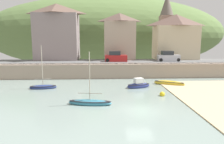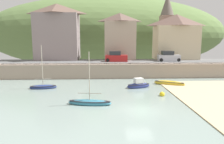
{
  "view_description": "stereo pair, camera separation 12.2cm",
  "coord_description": "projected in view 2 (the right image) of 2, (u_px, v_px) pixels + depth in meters",
  "views": [
    {
      "loc": [
        -3.59,
        -19.51,
        6.78
      ],
      "look_at": [
        -2.19,
        9.84,
        2.11
      ],
      "focal_mm": 34.55,
      "sensor_mm": 36.0,
      "label": 1
    },
    {
      "loc": [
        -3.47,
        -19.51,
        6.78
      ],
      "look_at": [
        -2.19,
        9.84,
        2.11
      ],
      "focal_mm": 34.55,
      "sensor_mm": 36.0,
      "label": 2
    }
  ],
  "objects": [
    {
      "name": "hillside_backdrop",
      "position": [
        106.0,
        33.0,
        73.53
      ],
      "size": [
        80.0,
        44.0,
        23.73
      ],
      "color": "#5E7B42",
      "rests_on": "ground"
    },
    {
      "name": "church_with_spire",
      "position": [
        167.0,
        25.0,
        48.23
      ],
      "size": [
        3.0,
        3.0,
        14.07
      ],
      "color": "#A08371",
      "rests_on": "ground"
    },
    {
      "name": "waterfront_building_right",
      "position": [
        176.0,
        36.0,
        44.73
      ],
      "size": [
        8.94,
        5.37,
        9.17
      ],
      "color": "beige",
      "rests_on": "ground"
    },
    {
      "name": "parked_car_near_slipway",
      "position": [
        116.0,
        57.0,
        40.35
      ],
      "size": [
        4.18,
        1.9,
        1.95
      ],
      "rotation": [
        0.0,
        0.0,
        -0.05
      ],
      "color": "#AA1E1E",
      "rests_on": "ground"
    },
    {
      "name": "waterfront_building_centre",
      "position": [
        120.0,
        36.0,
        44.21
      ],
      "size": [
        6.48,
        5.11,
        9.37
      ],
      "color": "tan",
      "rests_on": "ground"
    },
    {
      "name": "rowboat_small_beached",
      "position": [
        43.0,
        87.0,
        29.21
      ],
      "size": [
        3.72,
        1.8,
        5.96
      ],
      "rotation": [
        0.0,
        0.0,
        0.12
      ],
      "color": "navy",
      "rests_on": "ground"
    },
    {
      "name": "quay_seawall",
      "position": [
        123.0,
        69.0,
        37.52
      ],
      "size": [
        48.0,
        9.4,
        2.4
      ],
      "color": "gray",
      "rests_on": "ground"
    },
    {
      "name": "mooring_buoy",
      "position": [
        162.0,
        94.0,
        25.41
      ],
      "size": [
        0.63,
        0.63,
        0.63
      ],
      "color": "yellow",
      "rests_on": "ground"
    },
    {
      "name": "sailboat_tall_mast",
      "position": [
        169.0,
        83.0,
        31.31
      ],
      "size": [
        4.33,
        2.86,
        0.84
      ],
      "rotation": [
        0.0,
        0.0,
        -0.49
      ],
      "color": "gold",
      "rests_on": "ground"
    },
    {
      "name": "dinghy_open_wooden",
      "position": [
        139.0,
        85.0,
        29.64
      ],
      "size": [
        3.59,
        2.28,
        1.52
      ],
      "rotation": [
        0.0,
        0.0,
        0.32
      ],
      "color": "navy",
      "rests_on": "ground"
    },
    {
      "name": "waterfront_building_left",
      "position": [
        57.0,
        32.0,
        43.53
      ],
      "size": [
        8.71,
        6.3,
        11.12
      ],
      "color": "gray",
      "rests_on": "ground"
    },
    {
      "name": "sailboat_white_hull",
      "position": [
        90.0,
        102.0,
        22.11
      ],
      "size": [
        4.61,
        1.81,
        5.57
      ],
      "rotation": [
        0.0,
        0.0,
        -0.16
      ],
      "color": "teal",
      "rests_on": "ground"
    },
    {
      "name": "parked_car_by_wall",
      "position": [
        168.0,
        57.0,
        40.78
      ],
      "size": [
        4.15,
        1.82,
        1.95
      ],
      "rotation": [
        0.0,
        0.0,
        -0.03
      ],
      "color": "#B6B8C2",
      "rests_on": "ground"
    }
  ]
}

